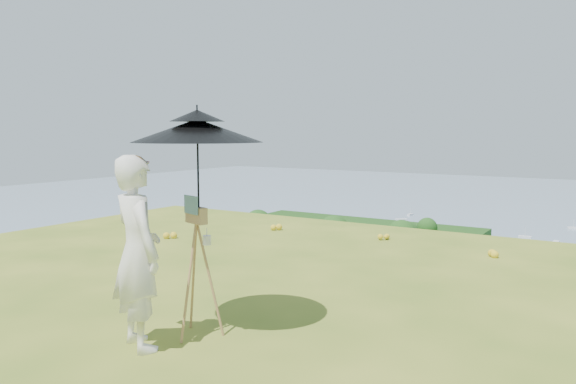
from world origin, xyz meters
The scene contains 8 objects.
ground centered at (0.00, 0.00, 0.00)m, with size 14.00×14.00×0.00m, color #506E1F.
peninsula centered at (-75.00, 155.00, -29.00)m, with size 90.00×60.00×12.00m, color #1B3B10, non-canonical shape.
moored_boats centered at (-12.50, 161.00, -33.65)m, with size 140.00×140.00×0.70m, color silver, non-canonical shape.
wildflowers centered at (0.00, 0.25, 0.06)m, with size 10.00×10.50×0.12m, color yellow, non-canonical shape.
painter centered at (0.09, -0.97, 0.94)m, with size 0.69×0.45×1.89m, color white.
field_easel centered at (0.37, -0.42, 0.73)m, with size 0.56×0.56×1.47m, color #96623F, non-canonical shape.
sun_umbrella centered at (0.38, -0.39, 1.79)m, with size 1.33×1.33×1.17m, color black, non-canonical shape.
painter_cap centered at (0.09, -0.97, 1.83)m, with size 0.19×0.23×0.10m, color #C86D7B, non-canonical shape.
Camera 1 is at (4.16, -4.69, 2.11)m, focal length 35.00 mm.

